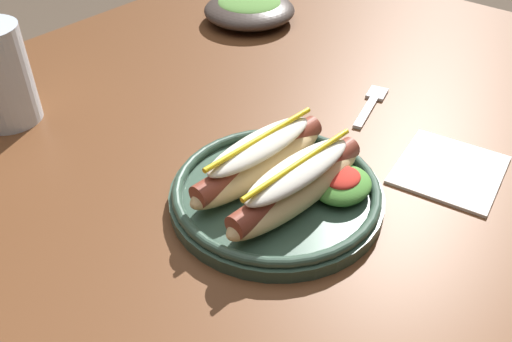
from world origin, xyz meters
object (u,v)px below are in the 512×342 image
Objects in this scene: hot_dog_plate at (279,184)px; side_bowl at (249,9)px; napkin at (449,169)px; fork at (371,103)px.

hot_dog_plate is 0.52m from side_bowl.
hot_dog_plate reaches higher than side_bowl.
napkin is at bearing -111.56° from side_bowl.
napkin is at bearing -34.65° from hot_dog_plate.
napkin is (-0.19, -0.49, -0.02)m from side_bowl.
side_bowl is 1.31× the size of napkin.
fork and napkin have the same top height.
fork is (0.26, 0.03, -0.02)m from hot_dog_plate.
side_bowl is (0.37, 0.36, -0.00)m from hot_dog_plate.
side_bowl is (0.12, 0.33, 0.02)m from fork.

